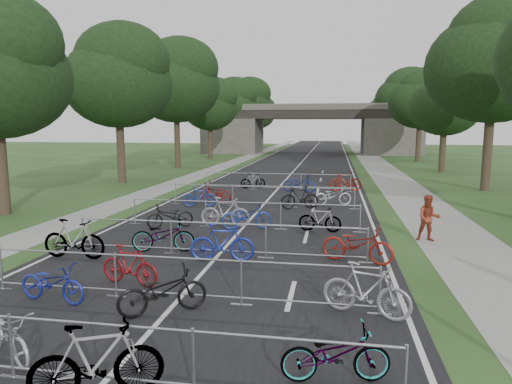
# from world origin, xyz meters

# --- Properties ---
(road) EXTENTS (11.00, 140.00, 0.01)m
(road) POSITION_xyz_m (0.00, 50.00, 0.01)
(road) COLOR black
(road) RESTS_ON ground
(sidewalk_right) EXTENTS (3.00, 140.00, 0.01)m
(sidewalk_right) POSITION_xyz_m (8.00, 50.00, 0.01)
(sidewalk_right) COLOR gray
(sidewalk_right) RESTS_ON ground
(sidewalk_left) EXTENTS (2.00, 140.00, 0.01)m
(sidewalk_left) POSITION_xyz_m (-7.50, 50.00, 0.01)
(sidewalk_left) COLOR gray
(sidewalk_left) RESTS_ON ground
(lane_markings) EXTENTS (0.12, 140.00, 0.00)m
(lane_markings) POSITION_xyz_m (0.00, 50.00, 0.00)
(lane_markings) COLOR silver
(lane_markings) RESTS_ON ground
(overpass_bridge) EXTENTS (31.00, 8.00, 7.05)m
(overpass_bridge) POSITION_xyz_m (0.00, 65.00, 3.53)
(overpass_bridge) COLOR #494541
(overpass_bridge) RESTS_ON ground
(tree_left_1) EXTENTS (7.56, 7.56, 11.53)m
(tree_left_1) POSITION_xyz_m (-11.39, 27.93, 7.30)
(tree_left_1) COLOR #33261C
(tree_left_1) RESTS_ON ground
(tree_right_1) EXTENTS (8.18, 8.18, 12.47)m
(tree_right_1) POSITION_xyz_m (13.11, 27.93, 7.90)
(tree_right_1) COLOR #33261C
(tree_right_1) RESTS_ON ground
(tree_left_2) EXTENTS (8.40, 8.40, 12.81)m
(tree_left_2) POSITION_xyz_m (-11.39, 39.93, 8.12)
(tree_left_2) COLOR #33261C
(tree_left_2) RESTS_ON ground
(tree_right_2) EXTENTS (6.16, 6.16, 9.39)m
(tree_right_2) POSITION_xyz_m (13.11, 39.93, 5.95)
(tree_right_2) COLOR #33261C
(tree_right_2) RESTS_ON ground
(tree_left_3) EXTENTS (6.72, 6.72, 10.25)m
(tree_left_3) POSITION_xyz_m (-11.39, 51.93, 6.49)
(tree_left_3) COLOR #33261C
(tree_left_3) RESTS_ON ground
(tree_right_3) EXTENTS (7.17, 7.17, 10.93)m
(tree_right_3) POSITION_xyz_m (13.11, 51.93, 6.92)
(tree_right_3) COLOR #33261C
(tree_right_3) RESTS_ON ground
(tree_left_4) EXTENTS (7.56, 7.56, 11.53)m
(tree_left_4) POSITION_xyz_m (-11.39, 63.93, 7.30)
(tree_left_4) COLOR #33261C
(tree_left_4) RESTS_ON ground
(tree_right_4) EXTENTS (8.18, 8.18, 12.47)m
(tree_right_4) POSITION_xyz_m (13.11, 63.93, 7.90)
(tree_right_4) COLOR #33261C
(tree_right_4) RESTS_ON ground
(tree_left_5) EXTENTS (8.40, 8.40, 12.81)m
(tree_left_5) POSITION_xyz_m (-11.39, 75.93, 8.12)
(tree_left_5) COLOR #33261C
(tree_left_5) RESTS_ON ground
(tree_right_5) EXTENTS (6.16, 6.16, 9.39)m
(tree_right_5) POSITION_xyz_m (13.11, 75.93, 5.95)
(tree_right_5) COLOR #33261C
(tree_right_5) RESTS_ON ground
(tree_left_6) EXTENTS (6.72, 6.72, 10.25)m
(tree_left_6) POSITION_xyz_m (-11.39, 87.93, 6.49)
(tree_left_6) COLOR #33261C
(tree_left_6) RESTS_ON ground
(tree_right_6) EXTENTS (7.17, 7.17, 10.93)m
(tree_right_6) POSITION_xyz_m (13.11, 87.93, 6.92)
(tree_right_6) COLOR #33261C
(tree_right_6) RESTS_ON ground
(barrier_row_1) EXTENTS (9.70, 0.08, 1.10)m
(barrier_row_1) POSITION_xyz_m (0.00, 3.60, 0.55)
(barrier_row_1) COLOR #9C9FA4
(barrier_row_1) RESTS_ON ground
(barrier_row_2) EXTENTS (9.70, 0.08, 1.10)m
(barrier_row_2) POSITION_xyz_m (0.00, 7.20, 0.55)
(barrier_row_2) COLOR #9C9FA4
(barrier_row_2) RESTS_ON ground
(barrier_row_3) EXTENTS (9.70, 0.08, 1.10)m
(barrier_row_3) POSITION_xyz_m (0.00, 11.00, 0.55)
(barrier_row_3) COLOR #9C9FA4
(barrier_row_3) RESTS_ON ground
(barrier_row_4) EXTENTS (9.70, 0.08, 1.10)m
(barrier_row_4) POSITION_xyz_m (0.00, 15.00, 0.55)
(barrier_row_4) COLOR #9C9FA4
(barrier_row_4) RESTS_ON ground
(barrier_row_5) EXTENTS (9.70, 0.08, 1.10)m
(barrier_row_5) POSITION_xyz_m (0.00, 20.00, 0.55)
(barrier_row_5) COLOR #9C9FA4
(barrier_row_5) RESTS_ON ground
(barrier_row_6) EXTENTS (9.70, 0.08, 1.10)m
(barrier_row_6) POSITION_xyz_m (0.00, 26.00, 0.55)
(barrier_row_6) COLOR #9C9FA4
(barrier_row_6) RESTS_ON ground
(bike_5) EXTENTS (1.76, 1.35, 0.89)m
(bike_5) POSITION_xyz_m (-2.04, 4.13, 0.44)
(bike_5) COLOR #B1B2B9
(bike_5) RESTS_ON ground
(bike_6) EXTENTS (2.03, 1.33, 1.19)m
(bike_6) POSITION_xyz_m (0.12, 3.32, 0.59)
(bike_6) COLOR #9C9FA4
(bike_6) RESTS_ON ground
(bike_7) EXTENTS (1.86, 0.95, 0.93)m
(bike_7) POSITION_xyz_m (3.65, 4.38, 0.47)
(bike_7) COLOR #9C9FA4
(bike_7) RESTS_ON ground
(bike_8) EXTENTS (1.87, 0.91, 0.94)m
(bike_8) POSITION_xyz_m (-2.83, 6.64, 0.47)
(bike_8) COLOR navy
(bike_8) RESTS_ON ground
(bike_9) EXTENTS (1.80, 0.89, 1.04)m
(bike_9) POSITION_xyz_m (-1.57, 8.02, 0.52)
(bike_9) COLOR maroon
(bike_9) RESTS_ON ground
(bike_10) EXTENTS (2.02, 1.63, 1.03)m
(bike_10) POSITION_xyz_m (-0.06, 6.45, 0.51)
(bike_10) COLOR black
(bike_10) RESTS_ON ground
(bike_11) EXTENTS (2.02, 1.17, 1.17)m
(bike_11) POSITION_xyz_m (4.30, 7.06, 0.59)
(bike_11) COLOR #919298
(bike_11) RESTS_ON ground
(bike_12) EXTENTS (2.06, 0.62, 1.23)m
(bike_12) POSITION_xyz_m (-4.30, 9.97, 0.62)
(bike_12) COLOR #9C9FA4
(bike_12) RESTS_ON ground
(bike_13) EXTENTS (2.13, 1.09, 1.07)m
(bike_13) POSITION_xyz_m (-1.87, 11.17, 0.53)
(bike_13) COLOR #9C9FA4
(bike_13) RESTS_ON ground
(bike_14) EXTENTS (2.01, 0.79, 1.17)m
(bike_14) POSITION_xyz_m (0.28, 10.43, 0.59)
(bike_14) COLOR navy
(bike_14) RESTS_ON ground
(bike_15) EXTENTS (2.26, 1.29, 1.13)m
(bike_15) POSITION_xyz_m (4.30, 11.00, 0.56)
(bike_15) COLOR maroon
(bike_15) RESTS_ON ground
(bike_16) EXTENTS (1.92, 1.52, 0.98)m
(bike_16) POSITION_xyz_m (-2.87, 14.51, 0.49)
(bike_16) COLOR black
(bike_16) RESTS_ON ground
(bike_17) EXTENTS (2.03, 0.64, 1.21)m
(bike_17) POSITION_xyz_m (-0.75, 15.14, 0.60)
(bike_17) COLOR #9B99A0
(bike_17) RESTS_ON ground
(bike_18) EXTENTS (2.12, 1.26, 1.05)m
(bike_18) POSITION_xyz_m (0.18, 14.89, 0.53)
(bike_18) COLOR navy
(bike_18) RESTS_ON ground
(bike_19) EXTENTS (1.69, 0.64, 0.99)m
(bike_19) POSITION_xyz_m (3.07, 14.86, 0.50)
(bike_19) COLOR #9C9FA4
(bike_19) RESTS_ON ground
(bike_20) EXTENTS (1.72, 0.88, 0.99)m
(bike_20) POSITION_xyz_m (-3.12, 19.43, 0.50)
(bike_20) COLOR navy
(bike_20) RESTS_ON ground
(bike_21) EXTENTS (2.06, 1.27, 1.02)m
(bike_21) POSITION_xyz_m (-2.66, 20.84, 0.51)
(bike_21) COLOR maroon
(bike_21) RESTS_ON ground
(bike_22) EXTENTS (1.98, 1.16, 1.15)m
(bike_22) POSITION_xyz_m (1.93, 19.61, 0.57)
(bike_22) COLOR black
(bike_22) RESTS_ON ground
(bike_23) EXTENTS (2.06, 1.21, 1.02)m
(bike_23) POSITION_xyz_m (3.54, 20.91, 0.51)
(bike_23) COLOR #B9BBC2
(bike_23) RESTS_ON ground
(bike_25) EXTENTS (1.69, 0.87, 0.98)m
(bike_25) POSITION_xyz_m (-1.65, 26.58, 0.49)
(bike_25) COLOR #9C9FA4
(bike_25) RESTS_ON ground
(bike_26) EXTENTS (2.26, 1.29, 1.13)m
(bike_26) POSITION_xyz_m (1.47, 25.30, 0.56)
(bike_26) COLOR navy
(bike_26) RESTS_ON ground
(bike_27) EXTENTS (2.10, 1.01, 1.22)m
(bike_27) POSITION_xyz_m (4.30, 26.24, 0.61)
(bike_27) COLOR maroon
(bike_27) RESTS_ON ground
(pedestrian_b) EXTENTS (0.82, 0.64, 1.65)m
(pedestrian_b) POSITION_xyz_m (6.91, 14.07, 0.83)
(pedestrian_b) COLOR maroon
(pedestrian_b) RESTS_ON ground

